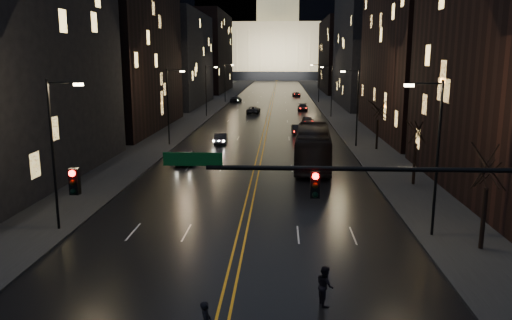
# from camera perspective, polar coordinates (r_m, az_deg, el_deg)

# --- Properties ---
(road) EXTENTS (20.00, 320.00, 0.02)m
(road) POSITION_cam_1_polar(r_m,az_deg,el_deg) (148.18, 2.03, 7.57)
(road) COLOR black
(road) RESTS_ON ground
(sidewalk_left) EXTENTS (8.00, 320.00, 0.16)m
(sidewalk_left) POSITION_cam_1_polar(r_m,az_deg,el_deg) (149.05, -3.41, 7.60)
(sidewalk_left) COLOR black
(sidewalk_left) RESTS_ON ground
(sidewalk_right) EXTENTS (8.00, 320.00, 0.16)m
(sidewalk_right) POSITION_cam_1_polar(r_m,az_deg,el_deg) (148.63, 7.48, 7.52)
(sidewalk_right) COLOR black
(sidewalk_right) RESTS_ON ground
(center_line) EXTENTS (0.62, 320.00, 0.01)m
(center_line) POSITION_cam_1_polar(r_m,az_deg,el_deg) (148.18, 2.03, 7.57)
(center_line) COLOR orange
(center_line) RESTS_ON road
(building_left_mid) EXTENTS (12.00, 30.00, 28.00)m
(building_left_mid) POSITION_cam_1_polar(r_m,az_deg,el_deg) (75.58, -15.50, 14.03)
(building_left_mid) COLOR black
(building_left_mid) RESTS_ON ground
(building_left_far) EXTENTS (12.00, 34.00, 20.00)m
(building_left_far) POSITION_cam_1_polar(r_m,az_deg,el_deg) (112.25, -9.25, 11.28)
(building_left_far) COLOR black
(building_left_far) RESTS_ON ground
(building_left_dist) EXTENTS (12.00, 40.00, 24.00)m
(building_left_dist) POSITION_cam_1_polar(r_m,az_deg,el_deg) (159.53, -5.62, 12.11)
(building_left_dist) COLOR black
(building_left_dist) RESTS_ON ground
(building_right_mid) EXTENTS (12.00, 34.00, 26.00)m
(building_right_mid) POSITION_cam_1_polar(r_m,az_deg,el_deg) (111.45, 12.89, 12.69)
(building_right_mid) COLOR black
(building_right_mid) RESTS_ON ground
(building_right_dist) EXTENTS (12.00, 40.00, 22.00)m
(building_right_dist) POSITION_cam_1_polar(r_m,az_deg,el_deg) (158.93, 9.86, 11.64)
(building_right_dist) COLOR black
(building_right_dist) RESTS_ON ground
(capitol) EXTENTS (90.00, 50.00, 58.50)m
(capitol) POSITION_cam_1_polar(r_m,az_deg,el_deg) (267.92, 2.46, 12.98)
(capitol) COLOR black
(capitol) RESTS_ON ground
(traffic_signal) EXTENTS (17.29, 0.45, 7.00)m
(traffic_signal) POSITION_cam_1_polar(r_m,az_deg,el_deg) (18.87, 14.05, -4.28)
(traffic_signal) COLOR black
(traffic_signal) RESTS_ON ground
(streetlamp_right_near) EXTENTS (2.13, 0.25, 9.00)m
(streetlamp_right_near) POSITION_cam_1_polar(r_m,az_deg,el_deg) (29.55, 19.73, 1.00)
(streetlamp_right_near) COLOR black
(streetlamp_right_near) RESTS_ON ground
(streetlamp_left_near) EXTENTS (2.13, 0.25, 9.00)m
(streetlamp_left_near) POSITION_cam_1_polar(r_m,az_deg,el_deg) (31.13, -21.94, 1.35)
(streetlamp_left_near) COLOR black
(streetlamp_left_near) RESTS_ON ground
(streetlamp_right_mid) EXTENTS (2.13, 0.25, 9.00)m
(streetlamp_right_mid) POSITION_cam_1_polar(r_m,az_deg,el_deg) (58.67, 11.35, 6.34)
(streetlamp_right_mid) COLOR black
(streetlamp_right_mid) RESTS_ON ground
(streetlamp_left_mid) EXTENTS (2.13, 0.25, 9.00)m
(streetlamp_left_mid) POSITION_cam_1_polar(r_m,az_deg,el_deg) (59.48, -9.86, 6.46)
(streetlamp_left_mid) COLOR black
(streetlamp_left_mid) RESTS_ON ground
(streetlamp_right_far) EXTENTS (2.13, 0.25, 9.00)m
(streetlamp_right_far) POSITION_cam_1_polar(r_m,az_deg,el_deg) (88.38, 8.53, 8.10)
(streetlamp_right_far) COLOR black
(streetlamp_right_far) RESTS_ON ground
(streetlamp_left_far) EXTENTS (2.13, 0.25, 9.00)m
(streetlamp_left_far) POSITION_cam_1_polar(r_m,az_deg,el_deg) (88.92, -5.62, 8.19)
(streetlamp_left_far) COLOR black
(streetlamp_left_far) RESTS_ON ground
(streetlamp_right_dist) EXTENTS (2.13, 0.25, 9.00)m
(streetlamp_right_dist) POSITION_cam_1_polar(r_m,az_deg,el_deg) (118.24, 7.12, 8.96)
(streetlamp_right_dist) COLOR black
(streetlamp_right_dist) RESTS_ON ground
(streetlamp_left_dist) EXTENTS (2.13, 0.25, 9.00)m
(streetlamp_left_dist) POSITION_cam_1_polar(r_m,az_deg,el_deg) (118.65, -3.48, 9.03)
(streetlamp_left_dist) COLOR black
(streetlamp_left_dist) RESTS_ON ground
(tree_right_near) EXTENTS (2.40, 2.40, 6.65)m
(tree_right_near) POSITION_cam_1_polar(r_m,az_deg,el_deg) (28.53, 25.00, -0.91)
(tree_right_near) COLOR black
(tree_right_near) RESTS_ON ground
(tree_right_mid) EXTENTS (2.40, 2.40, 6.65)m
(tree_right_mid) POSITION_cam_1_polar(r_m,az_deg,el_deg) (41.63, 17.87, 3.21)
(tree_right_mid) COLOR black
(tree_right_mid) RESTS_ON ground
(tree_right_far) EXTENTS (2.40, 2.40, 6.65)m
(tree_right_far) POSITION_cam_1_polar(r_m,az_deg,el_deg) (57.12, 13.80, 5.54)
(tree_right_far) COLOR black
(tree_right_far) RESTS_ON ground
(bus) EXTENTS (3.92, 13.52, 3.72)m
(bus) POSITION_cam_1_polar(r_m,az_deg,el_deg) (47.99, 6.52, 1.51)
(bus) COLOR black
(bus) RESTS_ON ground
(oncoming_car_a) EXTENTS (1.94, 4.51, 1.52)m
(oncoming_car_a) POSITION_cam_1_polar(r_m,az_deg,el_deg) (49.20, -7.91, 0.41)
(oncoming_car_a) COLOR black
(oncoming_car_a) RESTS_ON ground
(oncoming_car_b) EXTENTS (1.70, 4.23, 1.37)m
(oncoming_car_b) POSITION_cam_1_polar(r_m,az_deg,el_deg) (60.50, -4.05, 2.49)
(oncoming_car_b) COLOR black
(oncoming_car_b) RESTS_ON ground
(oncoming_car_c) EXTENTS (2.56, 5.08, 1.38)m
(oncoming_car_c) POSITION_cam_1_polar(r_m,az_deg,el_deg) (94.18, -0.31, 5.74)
(oncoming_car_c) COLOR black
(oncoming_car_c) RESTS_ON ground
(oncoming_car_d) EXTENTS (2.66, 5.35, 1.49)m
(oncoming_car_d) POSITION_cam_1_polar(r_m,az_deg,el_deg) (118.60, -2.34, 6.95)
(oncoming_car_d) COLOR black
(oncoming_car_d) RESTS_ON ground
(receding_car_a) EXTENTS (1.73, 4.28, 1.38)m
(receding_car_a) POSITION_cam_1_polar(r_m,az_deg,el_deg) (67.77, 4.81, 3.45)
(receding_car_a) COLOR black
(receding_car_a) RESTS_ON ground
(receding_car_b) EXTENTS (1.86, 4.17, 1.39)m
(receding_car_b) POSITION_cam_1_polar(r_m,az_deg,el_deg) (78.26, 5.94, 4.51)
(receding_car_b) COLOR black
(receding_car_b) RESTS_ON ground
(receding_car_c) EXTENTS (2.15, 4.92, 1.41)m
(receding_car_c) POSITION_cam_1_polar(r_m,az_deg,el_deg) (99.25, 5.35, 5.99)
(receding_car_c) COLOR black
(receding_car_c) RESTS_ON ground
(receding_car_d) EXTENTS (2.24, 4.52, 1.23)m
(receding_car_d) POSITION_cam_1_polar(r_m,az_deg,el_deg) (137.89, 4.64, 7.50)
(receding_car_d) COLOR black
(receding_car_d) RESTS_ON ground
(pedestrian_b) EXTENTS (0.64, 0.91, 1.70)m
(pedestrian_b) POSITION_cam_1_polar(r_m,az_deg,el_deg) (21.62, 7.89, -14.01)
(pedestrian_b) COLOR black
(pedestrian_b) RESTS_ON ground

